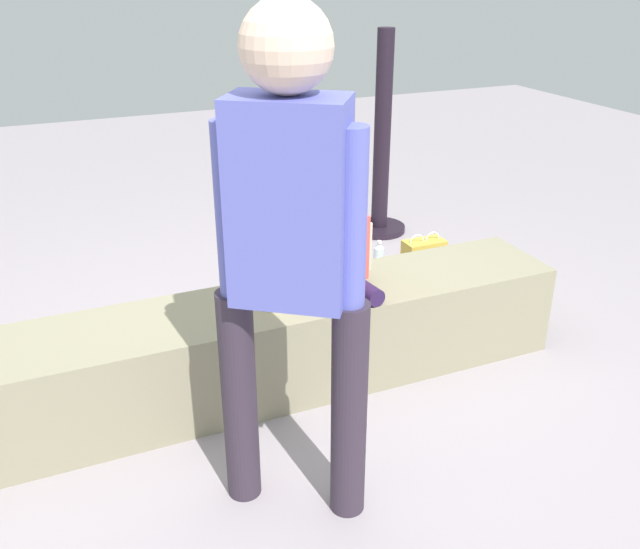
% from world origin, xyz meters
% --- Properties ---
extents(ground_plane, '(12.00, 12.00, 0.00)m').
position_xyz_m(ground_plane, '(0.00, 0.00, 0.00)').
color(ground_plane, '#9A8F96').
extents(concrete_ledge, '(2.66, 0.45, 0.42)m').
position_xyz_m(concrete_ledge, '(0.00, 0.00, 0.21)').
color(concrete_ledge, gray).
rests_on(concrete_ledge, ground_plane).
extents(child_seated, '(0.28, 0.33, 0.48)m').
position_xyz_m(child_seated, '(0.34, -0.00, 0.63)').
color(child_seated, '#2B1A43').
rests_on(child_seated, concrete_ledge).
extents(adult_standing, '(0.42, 0.36, 1.64)m').
position_xyz_m(adult_standing, '(-0.15, -0.68, 0.99)').
color(adult_standing, '#332936').
rests_on(adult_standing, ground_plane).
extents(cake_plate, '(0.22, 0.22, 0.07)m').
position_xyz_m(cake_plate, '(0.04, -0.00, 0.44)').
color(cake_plate, yellow).
rests_on(cake_plate, concrete_ledge).
extents(gift_bag, '(0.23, 0.12, 0.34)m').
position_xyz_m(gift_bag, '(1.13, 0.60, 0.15)').
color(gift_bag, gold).
rests_on(gift_bag, ground_plane).
extents(railing_post, '(0.36, 0.36, 1.33)m').
position_xyz_m(railing_post, '(1.33, 1.49, 0.52)').
color(railing_post, black).
rests_on(railing_post, ground_plane).
extents(water_bottle_near_gift, '(0.06, 0.06, 0.20)m').
position_xyz_m(water_bottle_near_gift, '(1.01, 0.89, 0.09)').
color(water_bottle_near_gift, silver).
rests_on(water_bottle_near_gift, ground_plane).
extents(party_cup_red, '(0.08, 0.08, 0.11)m').
position_xyz_m(party_cup_red, '(-1.03, 0.65, 0.05)').
color(party_cup_red, red).
rests_on(party_cup_red, ground_plane).
extents(cake_box_white, '(0.37, 0.35, 0.13)m').
position_xyz_m(cake_box_white, '(-0.99, 0.41, 0.07)').
color(cake_box_white, white).
rests_on(cake_box_white, ground_plane).
extents(handbag_black_leather, '(0.26, 0.13, 0.34)m').
position_xyz_m(handbag_black_leather, '(0.34, 0.92, 0.13)').
color(handbag_black_leather, black).
rests_on(handbag_black_leather, ground_plane).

